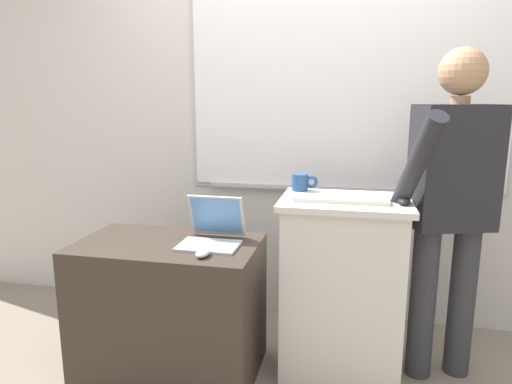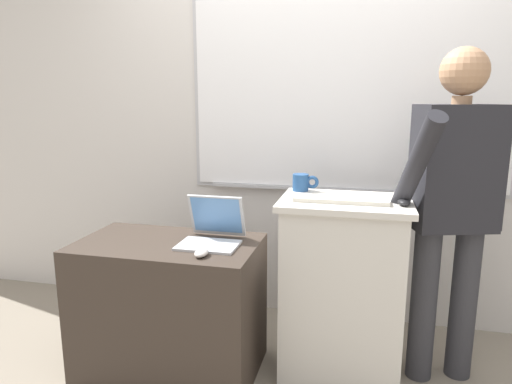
# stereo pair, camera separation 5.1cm
# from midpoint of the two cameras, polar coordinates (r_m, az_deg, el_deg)

# --- Properties ---
(back_wall) EXTENTS (6.40, 0.17, 2.72)m
(back_wall) POSITION_cam_midpoint_polar(r_m,az_deg,el_deg) (2.98, 5.81, 10.16)
(back_wall) COLOR silver
(back_wall) RESTS_ON ground_plane
(lectern_podium) EXTENTS (0.64, 0.48, 0.95)m
(lectern_podium) POSITION_cam_midpoint_polar(r_m,az_deg,el_deg) (2.45, 10.08, -11.70)
(lectern_podium) COLOR beige
(lectern_podium) RESTS_ON ground_plane
(side_desk) EXTENTS (0.93, 0.55, 0.71)m
(side_desk) POSITION_cam_midpoint_polar(r_m,az_deg,el_deg) (2.53, -11.31, -13.94)
(side_desk) COLOR #382D26
(side_desk) RESTS_ON ground_plane
(person_presenter) EXTENTS (0.56, 0.61, 1.67)m
(person_presenter) POSITION_cam_midpoint_polar(r_m,az_deg,el_deg) (2.43, 22.74, -0.54)
(person_presenter) COLOR #333338
(person_presenter) RESTS_ON ground_plane
(laptop) EXTENTS (0.30, 0.30, 0.24)m
(laptop) POSITION_cam_midpoint_polar(r_m,az_deg,el_deg) (2.35, -6.00, -4.55)
(laptop) COLOR #B7BABF
(laptop) RESTS_ON side_desk
(wireless_keyboard) EXTENTS (0.46, 0.12, 0.02)m
(wireless_keyboard) POSITION_cam_midpoint_polar(r_m,az_deg,el_deg) (2.24, 9.94, -0.94)
(wireless_keyboard) COLOR beige
(wireless_keyboard) RESTS_ON lectern_podium
(computer_mouse_by_laptop) EXTENTS (0.06, 0.10, 0.03)m
(computer_mouse_by_laptop) POSITION_cam_midpoint_polar(r_m,az_deg,el_deg) (2.16, -7.39, -7.60)
(computer_mouse_by_laptop) COLOR silver
(computer_mouse_by_laptop) RESTS_ON side_desk
(computer_mouse_by_keyboard) EXTENTS (0.06, 0.10, 0.03)m
(computer_mouse_by_keyboard) POSITION_cam_midpoint_polar(r_m,az_deg,el_deg) (2.25, 17.38, -1.09)
(computer_mouse_by_keyboard) COLOR black
(computer_mouse_by_keyboard) RESTS_ON lectern_podium
(coffee_mug) EXTENTS (0.14, 0.09, 0.09)m
(coffee_mug) POSITION_cam_midpoint_polar(r_m,az_deg,el_deg) (2.47, 5.10, 1.22)
(coffee_mug) COLOR #234C84
(coffee_mug) RESTS_ON lectern_podium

